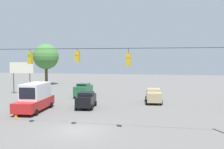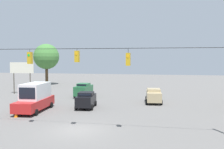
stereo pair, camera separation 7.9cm
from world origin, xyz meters
name	(u,v)px [view 2 (the right image)]	position (x,y,z in m)	size (l,w,h in m)	color
ground_plane	(77,130)	(0.00, 0.00, 0.00)	(140.00, 140.00, 0.00)	#605E5B
overhead_signal_span	(77,74)	(0.00, -0.12, 4.42)	(23.91, 0.38, 7.15)	slate
sedan_black_withflow_mid	(86,100)	(1.96, -8.68, 0.95)	(2.28, 3.97, 1.82)	black
box_truck_red_parked_shoulder	(35,97)	(6.87, -6.08, 1.46)	(2.68, 6.29, 2.98)	red
sedan_green_withflow_far	(84,90)	(4.76, -16.46, 1.04)	(2.04, 3.96, 2.01)	#236038
sedan_tan_oncoming_far	(154,95)	(-5.49, -13.40, 0.96)	(2.26, 4.05, 1.83)	tan
traffic_cone_nearest	(16,114)	(7.21, -3.00, 0.34)	(0.39, 0.39, 0.68)	orange
traffic_cone_second	(28,109)	(7.16, -5.12, 0.34)	(0.39, 0.39, 0.68)	orange
traffic_cone_third	(39,105)	(7.15, -7.41, 0.34)	(0.39, 0.39, 0.68)	orange
roadside_billboard	(22,70)	(15.35, -17.55, 3.75)	(4.08, 0.16, 5.04)	#4C473D
tree_horizon_left	(46,57)	(17.80, -31.26, 6.02)	(5.42, 5.42, 8.77)	#4C3823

